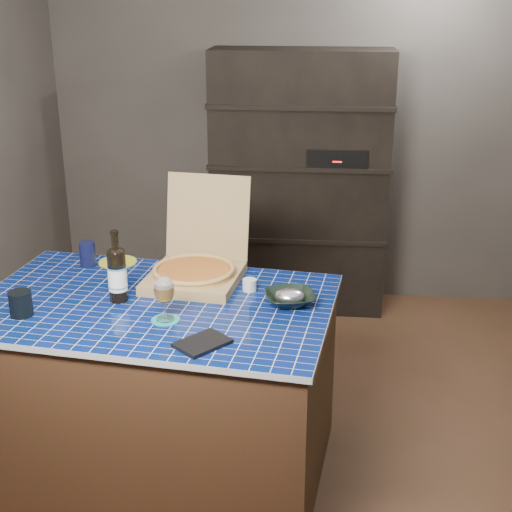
# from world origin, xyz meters

# --- Properties ---
(room) EXTENTS (3.50, 3.50, 3.50)m
(room) POSITION_xyz_m (0.00, 0.00, 1.25)
(room) COLOR brown
(room) RESTS_ON ground
(shelving_unit) EXTENTS (1.20, 0.41, 1.80)m
(shelving_unit) POSITION_xyz_m (0.00, 1.53, 0.90)
(shelving_unit) COLOR black
(shelving_unit) RESTS_ON floor
(kitchen_island) EXTENTS (1.68, 1.18, 0.86)m
(kitchen_island) POSITION_xyz_m (-0.57, -0.42, 0.43)
(kitchen_island) COLOR #412219
(kitchen_island) RESTS_ON floor
(pizza_box) EXTENTS (0.47, 0.55, 0.46)m
(pizza_box) POSITION_xyz_m (-0.42, -0.16, 0.93)
(pizza_box) COLOR #A38254
(pizza_box) RESTS_ON kitchen_island
(mead_bottle) EXTENTS (0.09, 0.09, 0.33)m
(mead_bottle) POSITION_xyz_m (-0.72, -0.41, 0.99)
(mead_bottle) COLOR black
(mead_bottle) RESTS_ON kitchen_island
(teal_trivet) EXTENTS (0.12, 0.12, 0.01)m
(teal_trivet) POSITION_xyz_m (-0.47, -0.60, 0.87)
(teal_trivet) COLOR teal
(teal_trivet) RESTS_ON kitchen_island
(wine_glass) EXTENTS (0.09, 0.09, 0.19)m
(wine_glass) POSITION_xyz_m (-0.47, -0.60, 1.00)
(wine_glass) COLOR white
(wine_glass) RESTS_ON teal_trivet
(tumbler) EXTENTS (0.10, 0.10, 0.11)m
(tumbler) POSITION_xyz_m (-1.09, -0.61, 0.92)
(tumbler) COLOR black
(tumbler) RESTS_ON kitchen_island
(dvd_case) EXTENTS (0.24, 0.25, 0.02)m
(dvd_case) POSITION_xyz_m (-0.28, -0.80, 0.87)
(dvd_case) COLOR black
(dvd_case) RESTS_ON kitchen_island
(bowl) EXTENTS (0.27, 0.27, 0.05)m
(bowl) POSITION_xyz_m (0.04, -0.38, 0.89)
(bowl) COLOR black
(bowl) RESTS_ON kitchen_island
(foil_contents) EXTENTS (0.13, 0.11, 0.06)m
(foil_contents) POSITION_xyz_m (0.04, -0.38, 0.90)
(foil_contents) COLOR silver
(foil_contents) RESTS_ON bowl
(white_jar) EXTENTS (0.06, 0.06, 0.05)m
(white_jar) POSITION_xyz_m (-0.16, -0.25, 0.89)
(white_jar) COLOR silver
(white_jar) RESTS_ON kitchen_island
(navy_cup) EXTENTS (0.08, 0.08, 0.12)m
(navy_cup) POSITION_xyz_m (-0.99, -0.02, 0.92)
(navy_cup) COLOR black
(navy_cup) RESTS_ON kitchen_island
(green_trivet) EXTENTS (0.19, 0.19, 0.01)m
(green_trivet) POSITION_xyz_m (-0.86, 0.04, 0.87)
(green_trivet) COLOR gold
(green_trivet) RESTS_ON kitchen_island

